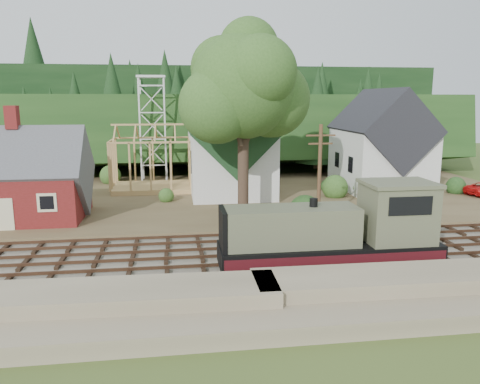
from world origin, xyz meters
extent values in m
plane|color=#384C1E|center=(0.00, 0.00, 0.00)|extent=(140.00, 140.00, 0.00)
cube|color=#7F7259|center=(0.00, -8.50, 0.00)|extent=(64.00, 5.00, 1.60)
cube|color=#726B5B|center=(0.00, 0.00, 0.08)|extent=(64.00, 11.00, 0.16)
cube|color=brown|center=(0.00, 18.00, 0.15)|extent=(64.00, 26.00, 0.30)
cube|color=#1E3F19|center=(0.00, 42.00, 0.00)|extent=(70.00, 28.96, 12.74)
cube|color=black|center=(0.00, 58.00, 0.00)|extent=(80.00, 20.00, 12.00)
cube|color=maroon|center=(-16.00, 11.00, 2.20)|extent=(10.00, 7.00, 3.80)
cube|color=#4C4C51|center=(-16.00, 11.00, 4.10)|extent=(10.80, 7.41, 7.41)
cube|color=maroon|center=(-16.00, 11.00, 8.40)|extent=(0.90, 0.90, 1.80)
cube|color=beige|center=(-16.00, 7.48, 1.50)|extent=(1.20, 0.06, 2.40)
cube|color=silver|center=(2.00, 20.00, 3.50)|extent=(8.00, 12.00, 6.40)
cube|color=#19391A|center=(2.00, 20.00, 6.70)|extent=(8.40, 12.96, 8.40)
cube|color=silver|center=(2.00, 14.00, 8.70)|extent=(2.40, 2.40, 4.00)
cone|color=#19391A|center=(2.00, 14.00, 12.00)|extent=(5.37, 5.37, 2.60)
cube|color=silver|center=(18.00, 19.00, 3.50)|extent=(8.00, 10.00, 6.40)
cube|color=black|center=(18.00, 19.00, 6.70)|extent=(8.40, 10.80, 8.40)
cube|color=tan|center=(-6.00, 22.00, 0.55)|extent=(8.00, 6.00, 0.50)
cube|color=tan|center=(-6.00, 22.00, 7.20)|extent=(8.00, 0.18, 0.18)
cube|color=silver|center=(-7.40, 26.60, 6.30)|extent=(0.18, 0.18, 12.00)
cube|color=silver|center=(-4.60, 26.60, 6.30)|extent=(0.18, 0.18, 12.00)
cube|color=silver|center=(-7.40, 29.40, 6.30)|extent=(0.18, 0.18, 12.00)
cube|color=silver|center=(-4.60, 29.40, 6.30)|extent=(0.18, 0.18, 12.00)
cube|color=silver|center=(-6.00, 28.00, 12.30)|extent=(3.20, 3.20, 0.25)
cylinder|color=#38281E|center=(2.00, 10.00, 4.30)|extent=(0.90, 0.90, 8.00)
sphere|color=#325520|center=(2.00, 10.00, 10.80)|extent=(8.40, 8.40, 8.40)
sphere|color=#325520|center=(4.50, 11.00, 9.80)|extent=(6.40, 6.40, 6.40)
sphere|color=#325520|center=(-0.20, 9.20, 9.30)|extent=(6.00, 6.00, 6.00)
cylinder|color=#4C331E|center=(7.00, 5.20, 4.00)|extent=(0.28, 0.28, 8.00)
cube|color=#4C331E|center=(7.00, 5.20, 7.20)|extent=(2.20, 0.12, 0.12)
cube|color=#4C331E|center=(7.00, 5.20, 6.60)|extent=(1.80, 0.12, 0.12)
cube|color=black|center=(5.14, -3.00, 0.34)|extent=(12.55, 2.61, 0.37)
cube|color=black|center=(5.14, -3.00, 1.09)|extent=(12.55, 3.03, 1.15)
cube|color=#585C43|center=(2.84, -3.00, 2.76)|extent=(7.53, 2.41, 2.20)
cube|color=#585C43|center=(9.11, -3.00, 3.33)|extent=(3.77, 2.93, 3.35)
cube|color=#585C43|center=(9.11, -3.00, 5.06)|extent=(3.97, 3.14, 0.21)
cube|color=black|center=(9.11, -4.49, 4.07)|extent=(2.51, 0.06, 1.05)
cube|color=#3F0D12|center=(5.14, -4.54, 1.09)|extent=(12.55, 0.04, 0.73)
cube|color=#3F0D12|center=(5.14, -1.46, 1.09)|extent=(12.55, 0.04, 0.73)
cylinder|color=black|center=(4.09, -3.00, 3.96)|extent=(0.46, 0.46, 0.73)
imported|color=#568FB8|center=(-13.81, 9.36, 0.85)|extent=(1.79, 3.38, 1.09)
camera|label=1|loc=(-3.54, -27.78, 9.79)|focal=35.00mm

